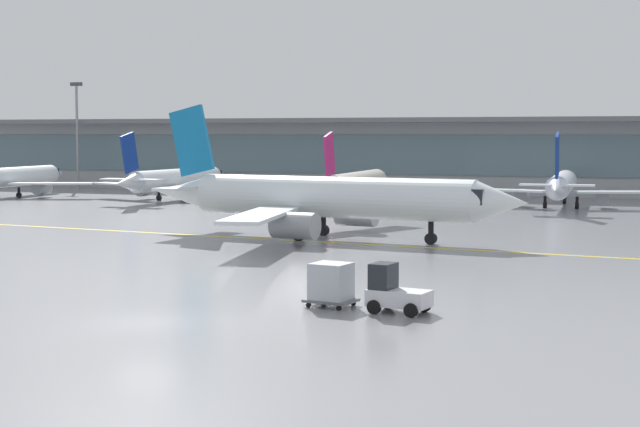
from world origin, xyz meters
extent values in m
plane|color=gray|center=(0.00, 0.00, 0.00)|extent=(400.00, 400.00, 0.00)
cube|color=yellow|center=(-3.00, 30.22, 0.00)|extent=(109.34, 12.78, 0.01)
cube|color=#9EA3A8|center=(0.00, 89.78, 4.50)|extent=(161.33, 8.00, 9.00)
cube|color=slate|center=(0.00, 85.70, 4.95)|extent=(154.87, 0.16, 5.04)
cube|color=slate|center=(0.00, 88.28, 9.30)|extent=(167.78, 11.00, 0.60)
cylinder|color=white|center=(-54.63, 64.18, 2.42)|extent=(3.55, 17.05, 2.35)
cone|color=white|center=(-55.34, 74.02, 2.42)|extent=(2.43, 2.97, 2.23)
cube|color=black|center=(-55.20, 72.15, 2.71)|extent=(1.98, 2.24, 0.82)
cube|color=white|center=(-48.53, 63.23, 1.77)|extent=(9.85, 5.41, 0.19)
cylinder|color=#999EA3|center=(-50.54, 64.12, 1.12)|extent=(1.63, 2.59, 1.45)
cylinder|color=black|center=(-55.05, 70.09, 0.62)|extent=(0.30, 0.30, 1.24)
cylinder|color=black|center=(-55.05, 70.09, 0.31)|extent=(0.42, 0.65, 0.62)
cylinder|color=black|center=(-52.95, 62.91, 0.62)|extent=(0.30, 0.30, 1.24)
cylinder|color=black|center=(-52.95, 62.91, 0.31)|extent=(0.42, 0.65, 0.62)
cylinder|color=white|center=(-33.33, 65.65, 2.42)|extent=(3.23, 17.02, 2.35)
cone|color=white|center=(-32.82, 75.51, 2.42)|extent=(2.38, 2.93, 2.23)
cube|color=black|center=(-32.92, 73.63, 2.71)|extent=(1.94, 2.21, 0.82)
cone|color=white|center=(-33.87, 55.32, 2.42)|extent=(2.19, 3.86, 2.00)
cube|color=white|center=(-39.41, 64.58, 1.77)|extent=(9.87, 5.25, 0.19)
cylinder|color=#999EA3|center=(-37.43, 65.52, 1.12)|extent=(1.58, 2.56, 1.45)
cube|color=white|center=(-27.40, 63.96, 1.77)|extent=(9.93, 4.34, 0.19)
cylinder|color=#999EA3|center=(-29.28, 65.09, 1.12)|extent=(1.58, 2.56, 1.45)
cube|color=navy|center=(-33.83, 56.07, 5.60)|extent=(0.41, 3.18, 4.43)
cube|color=white|center=(-35.54, 56.44, 2.77)|extent=(3.54, 1.84, 0.17)
cube|color=white|center=(-32.09, 56.26, 2.77)|extent=(3.54, 1.84, 0.17)
cylinder|color=black|center=(-33.03, 71.57, 0.62)|extent=(0.30, 0.30, 1.24)
cylinder|color=black|center=(-33.03, 71.57, 0.31)|extent=(0.41, 0.64, 0.62)
cylinder|color=black|center=(-34.99, 64.35, 0.62)|extent=(0.30, 0.30, 1.24)
cylinder|color=black|center=(-34.99, 64.35, 0.31)|extent=(0.41, 0.64, 0.62)
cylinder|color=black|center=(-31.82, 64.19, 0.62)|extent=(0.30, 0.30, 1.24)
cylinder|color=black|center=(-31.82, 64.19, 0.31)|extent=(0.41, 0.64, 0.62)
cylinder|color=silver|center=(-11.30, 64.09, 2.42)|extent=(2.85, 16.99, 2.35)
cone|color=silver|center=(-11.59, 73.96, 2.42)|extent=(2.32, 2.89, 2.23)
cube|color=black|center=(-11.53, 72.08, 2.71)|extent=(1.90, 2.17, 0.82)
cone|color=silver|center=(-10.99, 53.75, 2.42)|extent=(2.11, 3.82, 2.00)
cube|color=silver|center=(-17.27, 62.53, 1.77)|extent=(9.93, 4.54, 0.19)
cylinder|color=#999EA3|center=(-15.36, 63.63, 1.12)|extent=(1.53, 2.53, 1.45)
cube|color=silver|center=(-5.24, 62.89, 1.77)|extent=(9.89, 5.06, 0.19)
cylinder|color=#999EA3|center=(-7.21, 63.87, 1.12)|extent=(1.53, 2.53, 1.45)
cube|color=#B21E66|center=(-11.01, 54.51, 5.60)|extent=(0.34, 3.18, 4.43)
cube|color=silver|center=(-12.75, 54.73, 2.77)|extent=(3.50, 1.76, 0.17)
cube|color=silver|center=(-9.29, 54.83, 2.77)|extent=(3.50, 1.76, 0.17)
cylinder|color=black|center=(-11.47, 70.01, 0.62)|extent=(0.30, 0.30, 1.24)
cylinder|color=black|center=(-11.47, 70.01, 0.31)|extent=(0.40, 0.63, 0.62)
cylinder|color=black|center=(-12.84, 62.66, 0.62)|extent=(0.30, 0.30, 1.24)
cylinder|color=black|center=(-12.84, 62.66, 0.31)|extent=(0.40, 0.63, 0.62)
cylinder|color=black|center=(-9.67, 62.76, 0.62)|extent=(0.30, 0.30, 1.24)
cylinder|color=black|center=(-9.67, 62.76, 0.31)|extent=(0.40, 0.63, 0.62)
cylinder|color=silver|center=(9.36, 69.14, 2.42)|extent=(3.21, 17.02, 2.35)
cone|color=silver|center=(8.86, 79.00, 2.42)|extent=(2.37, 2.93, 2.23)
cube|color=black|center=(8.95, 77.12, 2.71)|extent=(1.94, 2.21, 0.82)
cone|color=silver|center=(9.88, 58.81, 2.42)|extent=(2.19, 3.86, 2.00)
cube|color=silver|center=(3.42, 67.45, 1.77)|extent=(9.93, 4.35, 0.19)
cylinder|color=#999EA3|center=(5.30, 68.58, 1.12)|extent=(1.58, 2.56, 1.45)
cube|color=silver|center=(15.44, 68.06, 1.77)|extent=(9.87, 5.24, 0.19)
cylinder|color=#999EA3|center=(13.45, 69.00, 1.12)|extent=(1.58, 2.56, 1.45)
cube|color=navy|center=(9.84, 59.56, 5.60)|extent=(0.41, 3.18, 4.43)
cube|color=silver|center=(8.10, 59.75, 2.77)|extent=(3.54, 1.83, 0.17)
cube|color=silver|center=(11.56, 59.92, 2.77)|extent=(3.54, 1.83, 0.17)
cylinder|color=black|center=(9.06, 75.05, 0.62)|extent=(0.30, 0.30, 1.24)
cylinder|color=black|center=(9.06, 75.05, 0.31)|extent=(0.41, 0.64, 0.62)
cylinder|color=black|center=(7.84, 67.67, 0.62)|extent=(0.30, 0.30, 1.24)
cylinder|color=black|center=(7.84, 67.67, 0.31)|extent=(0.41, 0.64, 0.62)
cylinder|color=black|center=(11.02, 67.84, 0.62)|extent=(0.30, 0.30, 1.24)
cylinder|color=black|center=(11.02, 67.84, 0.31)|extent=(0.41, 0.64, 0.62)
cylinder|color=white|center=(-3.00, 32.22, 3.05)|extent=(21.54, 5.35, 2.96)
cone|color=white|center=(9.37, 30.81, 3.05)|extent=(3.85, 3.20, 2.82)
cube|color=black|center=(7.01, 31.08, 3.42)|extent=(2.91, 2.60, 1.04)
cone|color=white|center=(-15.96, 33.69, 3.05)|extent=(5.00, 3.04, 2.52)
cube|color=white|center=(-3.88, 39.95, 2.24)|extent=(7.25, 12.34, 0.24)
cylinder|color=#999EA3|center=(-2.85, 37.38, 1.41)|extent=(3.32, 2.17, 1.83)
cube|color=white|center=(-5.59, 24.88, 2.24)|extent=(4.78, 12.50, 0.24)
cylinder|color=#999EA3|center=(-4.02, 27.16, 1.41)|extent=(3.32, 2.17, 1.83)
cube|color=#1472B2|center=(-15.02, 33.58, 7.06)|extent=(4.01, 0.76, 5.58)
cube|color=white|center=(-14.42, 35.71, 3.50)|extent=(2.57, 4.57, 0.21)
cube|color=white|center=(-14.92, 31.38, 3.50)|extent=(2.57, 4.57, 0.21)
cylinder|color=black|center=(4.42, 31.37, 0.78)|extent=(0.38, 0.38, 1.57)
cylinder|color=black|center=(4.42, 31.37, 0.39)|extent=(0.83, 0.56, 0.78)
cylinder|color=black|center=(-4.51, 34.41, 0.78)|extent=(0.38, 0.38, 1.57)
cylinder|color=black|center=(-4.51, 34.41, 0.39)|extent=(0.83, 0.56, 0.78)
cylinder|color=black|center=(-4.96, 30.42, 0.78)|extent=(0.38, 0.38, 1.57)
cylinder|color=black|center=(-4.96, 30.42, 0.39)|extent=(0.83, 0.56, 0.78)
cube|color=silver|center=(9.14, 5.44, 0.65)|extent=(2.79, 1.78, 0.70)
cube|color=#1E2328|center=(8.40, 5.56, 1.55)|extent=(1.08, 1.36, 1.10)
cylinder|color=black|center=(10.09, 6.00, 0.30)|extent=(0.63, 0.31, 0.60)
cylinder|color=black|center=(9.87, 4.62, 0.30)|extent=(0.63, 0.31, 0.60)
cylinder|color=black|center=(8.41, 6.26, 0.30)|extent=(0.63, 0.31, 0.60)
cylinder|color=black|center=(8.19, 4.88, 0.30)|extent=(0.63, 0.31, 0.60)
cube|color=#595B60|center=(5.90, 5.95, 0.28)|extent=(2.32, 1.91, 0.12)
cube|color=#B2B7C1|center=(5.90, 5.95, 1.14)|extent=(1.81, 1.73, 1.60)
cylinder|color=black|center=(6.75, 6.52, 0.11)|extent=(0.23, 0.13, 0.22)
cylinder|color=black|center=(6.53, 5.14, 0.11)|extent=(0.23, 0.13, 0.22)
cylinder|color=black|center=(5.26, 6.76, 0.11)|extent=(0.23, 0.13, 0.22)
cylinder|color=black|center=(5.05, 5.37, 0.11)|extent=(0.23, 0.13, 0.22)
cylinder|color=gray|center=(-57.59, 82.35, 7.08)|extent=(0.36, 0.36, 14.16)
cube|color=#3F3F42|center=(-57.59, 82.35, 14.41)|extent=(1.80, 0.30, 0.50)
camera|label=1|loc=(19.86, -34.61, 7.63)|focal=55.17mm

